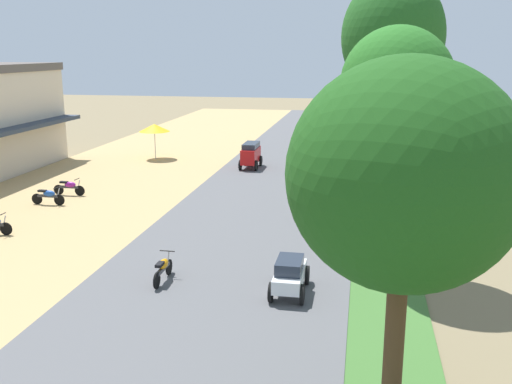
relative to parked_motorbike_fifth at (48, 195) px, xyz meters
The scene contains 13 objects.
parked_motorbike_fifth is the anchor object (origin of this frame).
parked_motorbike_sixth 2.04m from the parked_motorbike_fifth, 87.63° to the left, with size 1.80×0.54×0.94m.
vendor_umbrella 13.45m from the parked_motorbike_fifth, 86.25° to the left, with size 2.20×2.20×2.52m.
median_tree_nearest 23.02m from the parked_motorbike_fifth, 43.07° to the right, with size 4.44×4.44×7.67m.
median_tree_second 18.83m from the parked_motorbike_fifth, 20.71° to the right, with size 3.75×3.75×8.52m.
median_tree_third 18.73m from the parked_motorbike_fifth, ahead, with size 4.80×4.80×11.19m.
median_tree_fourth 26.08m from the parked_motorbike_fifth, 48.08° to the left, with size 4.22×4.22×8.89m.
streetlamp_near 18.63m from the parked_motorbike_fifth, 23.44° to the left, with size 3.16×0.20×7.28m.
streetlamp_mid 29.89m from the parked_motorbike_fifth, 55.62° to the left, with size 3.16×0.20×7.24m.
utility_pole_near 21.45m from the parked_motorbike_fifth, 26.48° to the left, with size 1.80×0.20×9.15m.
car_sedan_white 16.09m from the parked_motorbike_fifth, 32.88° to the right, with size 1.10×2.26×1.19m.
car_van_red 13.94m from the parked_motorbike_fifth, 53.06° to the left, with size 1.19×2.41×1.67m.
motorbike_ahead_third 12.51m from the parked_motorbike_fifth, 43.03° to the right, with size 0.54×1.80×0.94m.
Camera 1 is at (4.67, -5.48, 7.79)m, focal length 40.49 mm.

